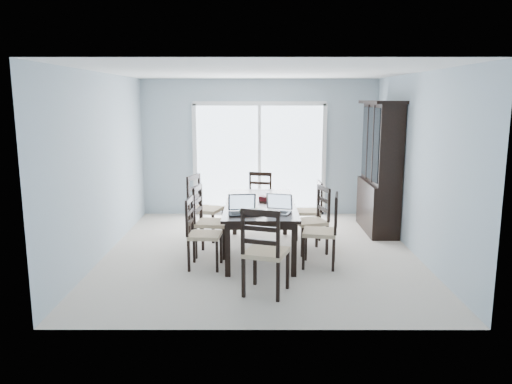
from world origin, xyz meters
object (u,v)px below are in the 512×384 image
(chair_right_far, at_px, (313,204))
(chair_end_far, at_px, (259,194))
(china_hutch, at_px, (380,169))
(cell_phone, at_px, (273,215))
(chair_right_mid, at_px, (316,212))
(chair_left_mid, at_px, (206,213))
(chair_end_near, at_px, (263,243))
(chair_left_near, at_px, (198,225))
(laptop_dark, at_px, (243,210))
(game_box, at_px, (269,199))
(chair_right_near, at_px, (327,223))
(chair_left_far, at_px, (201,200))
(laptop_silver, at_px, (277,209))
(hot_tub, at_px, (216,180))
(dining_table, at_px, (260,208))

(chair_right_far, height_order, chair_end_far, chair_end_far)
(china_hutch, xyz_separation_m, cell_phone, (-1.87, -2.03, -0.32))
(chair_right_mid, height_order, cell_phone, chair_right_mid)
(china_hutch, bearing_deg, chair_left_mid, -154.31)
(chair_end_near, bearing_deg, chair_left_near, 149.25)
(chair_right_far, relative_size, laptop_dark, 2.75)
(china_hutch, height_order, game_box, china_hutch)
(laptop_dark, bearing_deg, chair_end_far, 78.49)
(chair_right_near, height_order, chair_right_far, chair_right_near)
(chair_left_far, bearing_deg, chair_right_far, 110.18)
(chair_end_far, xyz_separation_m, cell_phone, (0.17, -2.33, 0.17))
(chair_end_far, relative_size, laptop_silver, 2.70)
(chair_right_near, distance_m, laptop_silver, 0.71)
(chair_right_far, xyz_separation_m, hot_tub, (-1.80, 2.79, -0.07))
(hot_tub, bearing_deg, game_box, -72.82)
(chair_right_near, xyz_separation_m, cell_phone, (-0.73, -0.17, 0.15))
(chair_left_near, distance_m, cell_phone, 1.02)
(chair_left_far, relative_size, hot_tub, 0.57)
(cell_phone, bearing_deg, chair_right_near, 6.06)
(chair_left_near, distance_m, chair_right_mid, 1.80)
(chair_right_near, bearing_deg, chair_end_far, 32.78)
(chair_right_near, bearing_deg, chair_left_far, 63.38)
(dining_table, relative_size, chair_right_near, 1.92)
(chair_left_near, relative_size, chair_end_near, 0.91)
(chair_left_far, bearing_deg, chair_left_near, 24.06)
(chair_right_near, distance_m, cell_phone, 0.77)
(laptop_dark, bearing_deg, chair_left_near, 164.85)
(hot_tub, bearing_deg, chair_right_near, -66.41)
(chair_right_mid, distance_m, chair_end_near, 1.88)
(game_box, height_order, hot_tub, hot_tub)
(chair_left_mid, height_order, cell_phone, chair_left_mid)
(chair_end_far, xyz_separation_m, game_box, (0.14, -1.42, 0.20))
(dining_table, distance_m, chair_left_near, 1.06)
(chair_left_mid, relative_size, hot_tub, 0.56)
(dining_table, xyz_separation_m, hot_tub, (-0.94, 3.59, -0.18))
(chair_left_near, relative_size, hot_tub, 0.52)
(chair_left_near, height_order, chair_right_mid, chair_right_mid)
(chair_left_mid, distance_m, chair_right_near, 1.75)
(chair_right_mid, xyz_separation_m, chair_right_far, (0.03, 0.74, -0.03))
(chair_left_far, xyz_separation_m, laptop_dark, (0.72, -1.51, 0.18))
(chair_right_mid, relative_size, chair_right_far, 1.05)
(china_hutch, distance_m, chair_right_far, 1.35)
(laptop_dark, distance_m, game_box, 0.95)
(laptop_dark, bearing_deg, hot_tub, 93.28)
(chair_left_near, xyz_separation_m, chair_left_mid, (0.05, 0.55, 0.04))
(chair_right_far, bearing_deg, china_hutch, -70.70)
(chair_left_near, distance_m, hot_tub, 4.24)
(chair_left_far, height_order, laptop_dark, chair_left_far)
(chair_end_near, xyz_separation_m, laptop_silver, (0.19, 0.98, 0.17))
(dining_table, distance_m, laptop_dark, 0.79)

